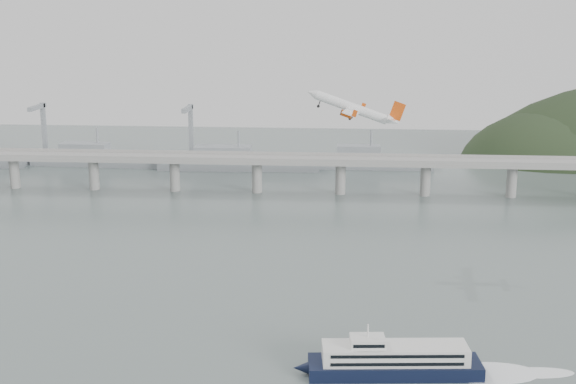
{
  "coord_description": "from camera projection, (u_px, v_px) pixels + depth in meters",
  "views": [
    {
      "loc": [
        23.54,
        -247.04,
        109.93
      ],
      "look_at": [
        0.0,
        55.0,
        36.0
      ],
      "focal_mm": 48.0,
      "sensor_mm": 36.0,
      "label": 1
    }
  ],
  "objects": [
    {
      "name": "ground",
      "position": [
        276.0,
        330.0,
        267.11
      ],
      "size": [
        900.0,
        900.0,
        0.0
      ],
      "primitive_type": "plane",
      "color": "slate",
      "rests_on": "ground"
    },
    {
      "name": "distant_fleet",
      "position": [
        89.0,
        158.0,
        534.11
      ],
      "size": [
        453.0,
        60.9,
        40.0
      ],
      "color": "gray",
      "rests_on": "ground"
    },
    {
      "name": "bridge",
      "position": [
        305.0,
        164.0,
        456.72
      ],
      "size": [
        800.0,
        22.0,
        23.9
      ],
      "color": "gray",
      "rests_on": "ground"
    },
    {
      "name": "airliner",
      "position": [
        354.0,
        109.0,
        326.11
      ],
      "size": [
        42.92,
        39.0,
        16.61
      ],
      "rotation": [
        0.05,
        -0.32,
        3.02
      ],
      "color": "white",
      "rests_on": "ground"
    },
    {
      "name": "ferry",
      "position": [
        395.0,
        360.0,
        234.41
      ],
      "size": [
        86.71,
        20.1,
        16.35
      ],
      "rotation": [
        0.0,
        0.0,
        0.09
      ],
      "color": "black",
      "rests_on": "ground"
    }
  ]
}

